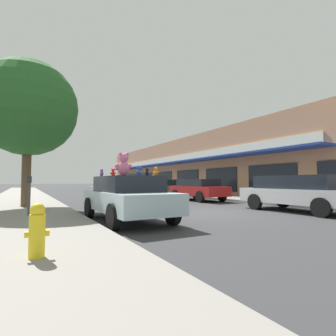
% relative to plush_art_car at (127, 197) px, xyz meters
% --- Properties ---
extents(ground_plane, '(260.00, 260.00, 0.00)m').
position_rel_plush_art_car_xyz_m(ground_plane, '(3.61, 0.61, -0.76)').
color(ground_plane, '#333335').
extents(sidewalk_near, '(3.58, 90.00, 0.15)m').
position_rel_plush_art_car_xyz_m(sidewalk_near, '(-2.91, 0.61, -0.69)').
color(sidewalk_near, gray).
rests_on(sidewalk_near, ground_plane).
extents(sidewalk_far, '(3.58, 90.00, 0.15)m').
position_rel_plush_art_car_xyz_m(sidewalk_far, '(10.12, 0.61, -0.69)').
color(sidewalk_far, gray).
rests_on(sidewalk_far, ground_plane).
extents(storefront_row, '(12.72, 41.76, 5.91)m').
position_rel_plush_art_car_xyz_m(storefront_row, '(17.37, 17.42, 2.19)').
color(storefront_row, tan).
rests_on(storefront_row, ground_plane).
extents(plush_art_car, '(1.98, 4.30, 1.41)m').
position_rel_plush_art_car_xyz_m(plush_art_car, '(0.00, 0.00, 0.00)').
color(plush_art_car, '#ADC6D1').
rests_on(plush_art_car, ground_plane).
extents(teddy_bear_giant, '(0.56, 0.35, 0.76)m').
position_rel_plush_art_car_xyz_m(teddy_bear_giant, '(-0.12, 0.04, 1.01)').
color(teddy_bear_giant, pink).
rests_on(teddy_bear_giant, plush_art_car).
extents(teddy_bear_orange, '(0.16, 0.20, 0.27)m').
position_rel_plush_art_car_xyz_m(teddy_bear_orange, '(0.55, -0.92, 0.78)').
color(teddy_bear_orange, orange).
rests_on(teddy_bear_orange, plush_art_car).
extents(teddy_bear_black, '(0.19, 0.16, 0.26)m').
position_rel_plush_art_car_xyz_m(teddy_bear_black, '(0.56, -0.26, 0.77)').
color(teddy_bear_black, black).
rests_on(teddy_bear_black, plush_art_car).
extents(teddy_bear_purple, '(0.14, 0.19, 0.25)m').
position_rel_plush_art_car_xyz_m(teddy_bear_purple, '(-0.64, 0.71, 0.76)').
color(teddy_bear_purple, purple).
rests_on(teddy_bear_purple, plush_art_car).
extents(teddy_bear_blue, '(0.24, 0.23, 0.35)m').
position_rel_plush_art_car_xyz_m(teddy_bear_blue, '(0.38, -0.05, 0.81)').
color(teddy_bear_blue, blue).
rests_on(teddy_bear_blue, plush_art_car).
extents(teddy_bear_red, '(0.19, 0.12, 0.26)m').
position_rel_plush_art_car_xyz_m(teddy_bear_red, '(-0.32, 0.49, 0.77)').
color(teddy_bear_red, red).
rests_on(teddy_bear_red, plush_art_car).
extents(parked_car_far_left, '(2.08, 4.77, 1.49)m').
position_rel_plush_art_car_xyz_m(parked_car_far_left, '(7.06, -0.99, 0.06)').
color(parked_car_far_left, '#B7B7BC').
rests_on(parked_car_far_left, ground_plane).
extents(parked_car_far_center, '(1.88, 4.54, 1.38)m').
position_rel_plush_art_car_xyz_m(parked_car_far_center, '(7.06, 6.16, 0.01)').
color(parked_car_far_center, maroon).
rests_on(parked_car_far_center, ground_plane).
extents(parked_car_far_right, '(2.00, 4.12, 1.40)m').
position_rel_plush_art_car_xyz_m(parked_car_far_right, '(7.06, 11.37, 0.01)').
color(parked_car_far_right, '#336B3D').
rests_on(parked_car_far_right, ground_plane).
extents(street_tree, '(4.29, 4.29, 6.54)m').
position_rel_plush_art_car_xyz_m(street_tree, '(-2.78, 5.31, 3.76)').
color(street_tree, brown).
rests_on(street_tree, sidewalk_near).
extents(fire_hydrant, '(0.33, 0.22, 0.79)m').
position_rel_plush_art_car_xyz_m(fire_hydrant, '(-2.68, -3.57, -0.22)').
color(fire_hydrant, yellow).
rests_on(fire_hydrant, sidewalk_near).
extents(parking_meter, '(0.14, 0.10, 1.27)m').
position_rel_plush_art_car_xyz_m(parking_meter, '(-2.72, 1.58, 0.19)').
color(parking_meter, '#4C4C51').
rests_on(parking_meter, sidewalk_near).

